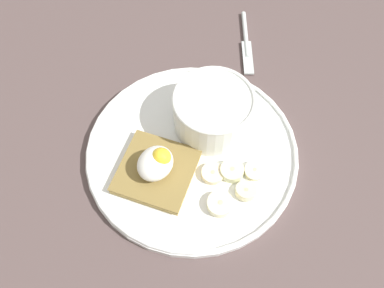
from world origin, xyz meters
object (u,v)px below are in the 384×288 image
at_px(banana_slice_front, 246,191).
at_px(banana_slice_left, 232,171).
at_px(banana_slice_inner, 254,171).
at_px(banana_slice_right, 213,174).
at_px(toast_slice, 156,171).
at_px(knife, 246,42).
at_px(oatmeal_bowl, 211,110).
at_px(poached_egg, 156,162).
at_px(banana_slice_back, 220,204).

relative_size(banana_slice_front, banana_slice_left, 0.81).
distance_m(banana_slice_front, banana_slice_inner, 0.03).
bearing_deg(banana_slice_right, toast_slice, 120.56).
bearing_deg(knife, oatmeal_bowl, -168.73).
height_order(banana_slice_right, banana_slice_inner, same).
distance_m(toast_slice, knife, 0.29).
bearing_deg(knife, banana_slice_inner, -148.60).
relative_size(banana_slice_front, banana_slice_inner, 0.94).
distance_m(banana_slice_left, banana_slice_right, 0.03).
bearing_deg(banana_slice_left, oatmeal_bowl, 51.39).
height_order(toast_slice, poached_egg, poached_egg).
bearing_deg(poached_egg, banana_slice_inner, -57.05).
distance_m(toast_slice, poached_egg, 0.02).
xyz_separation_m(banana_slice_inner, knife, (0.21, 0.13, -0.01)).
bearing_deg(toast_slice, banana_slice_back, -86.66).
bearing_deg(banana_slice_inner, banana_slice_right, 126.91).
height_order(banana_slice_front, banana_slice_right, banana_slice_front).
relative_size(poached_egg, knife, 0.44).
distance_m(oatmeal_bowl, banana_slice_right, 0.09).
distance_m(banana_slice_left, banana_slice_back, 0.05).
bearing_deg(banana_slice_front, banana_slice_back, 151.28).
bearing_deg(banana_slice_back, oatmeal_bowl, 37.14).
height_order(oatmeal_bowl, banana_slice_front, oatmeal_bowl).
bearing_deg(banana_slice_inner, banana_slice_back, 168.12).
xyz_separation_m(banana_slice_back, banana_slice_inner, (0.07, -0.01, -0.00)).
bearing_deg(banana_slice_left, banana_slice_inner, -55.34).
height_order(banana_slice_front, banana_slice_back, same).
xyz_separation_m(oatmeal_bowl, toast_slice, (-0.11, 0.02, -0.03)).
bearing_deg(banana_slice_back, knife, 22.32).
bearing_deg(banana_slice_front, banana_slice_right, 91.86).
xyz_separation_m(banana_slice_left, banana_slice_back, (-0.05, -0.01, -0.00)).
bearing_deg(knife, poached_egg, -176.46).
xyz_separation_m(oatmeal_bowl, banana_slice_left, (-0.06, -0.07, -0.02)).
bearing_deg(banana_slice_inner, oatmeal_bowl, 68.21).
distance_m(banana_slice_left, knife, 0.25).
relative_size(oatmeal_bowl, knife, 0.95).
xyz_separation_m(poached_egg, banana_slice_back, (0.00, -0.10, -0.03)).
bearing_deg(knife, banana_slice_front, -151.25).
bearing_deg(banana_slice_inner, banana_slice_left, 124.66).
distance_m(toast_slice, banana_slice_front, 0.13).
xyz_separation_m(toast_slice, banana_slice_left, (0.06, -0.09, 0.00)).
height_order(toast_slice, banana_slice_inner, toast_slice).
xyz_separation_m(banana_slice_front, banana_slice_left, (0.02, 0.03, 0.00)).
height_order(poached_egg, banana_slice_left, poached_egg).
height_order(oatmeal_bowl, banana_slice_left, oatmeal_bowl).
height_order(toast_slice, banana_slice_left, banana_slice_left).
distance_m(banana_slice_front, knife, 0.28).
bearing_deg(banana_slice_front, knife, 28.75).
xyz_separation_m(oatmeal_bowl, banana_slice_back, (-0.11, -0.08, -0.03)).
distance_m(banana_slice_inner, knife, 0.25).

